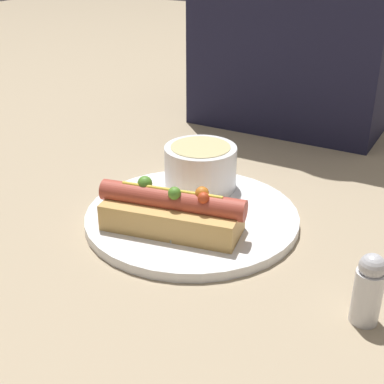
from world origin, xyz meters
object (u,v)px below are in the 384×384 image
Objects in this scene: hot_dog at (174,212)px; salt_shaker at (368,289)px; spoon at (142,200)px; soup_bowl at (200,165)px.

salt_shaker is at bearing -20.38° from hot_dog.
salt_shaker is (0.31, -0.08, 0.02)m from spoon.
soup_bowl is 0.10m from spoon.
salt_shaker is (0.26, -0.16, -0.01)m from soup_bowl.
soup_bowl is (-0.03, 0.12, 0.01)m from hot_dog.
spoon is at bearing -118.51° from soup_bowl.
spoon is at bearing 165.50° from salt_shaker.
hot_dog is 2.42× the size of salt_shaker.
spoon is (-0.07, 0.04, -0.02)m from hot_dog.
hot_dog is 0.09m from spoon.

